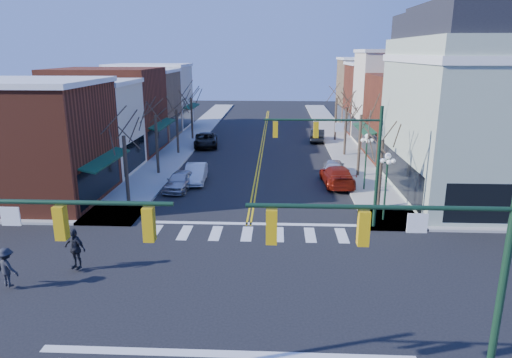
# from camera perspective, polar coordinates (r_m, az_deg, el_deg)

# --- Properties ---
(ground) EXTENTS (160.00, 160.00, 0.00)m
(ground) POSITION_cam_1_polar(r_m,az_deg,el_deg) (20.72, -2.30, -13.43)
(ground) COLOR black
(ground) RESTS_ON ground
(sidewalk_left) EXTENTS (3.50, 70.00, 0.15)m
(sidewalk_left) POSITION_cam_1_polar(r_m,az_deg,el_deg) (40.68, -12.21, 1.05)
(sidewalk_left) COLOR #9E9B93
(sidewalk_left) RESTS_ON ground
(sidewalk_right) EXTENTS (3.50, 70.00, 0.15)m
(sidewalk_right) POSITION_cam_1_polar(r_m,az_deg,el_deg) (39.96, 12.84, 0.75)
(sidewalk_right) COLOR #9E9B93
(sidewalk_right) RESTS_ON ground
(bldg_left_brick_a) EXTENTS (10.00, 8.50, 8.00)m
(bldg_left_brick_a) POSITION_cam_1_polar(r_m,az_deg,el_deg) (34.91, -26.86, 3.93)
(bldg_left_brick_a) COLOR maroon
(bldg_left_brick_a) RESTS_ON ground
(bldg_left_stucco_a) EXTENTS (10.00, 7.00, 7.50)m
(bldg_left_stucco_a) POSITION_cam_1_polar(r_m,az_deg,el_deg) (41.76, -21.71, 5.82)
(bldg_left_stucco_a) COLOR beige
(bldg_left_stucco_a) RESTS_ON ground
(bldg_left_brick_b) EXTENTS (10.00, 9.00, 8.50)m
(bldg_left_brick_b) POSITION_cam_1_polar(r_m,az_deg,el_deg) (49.01, -17.99, 8.05)
(bldg_left_brick_b) COLOR maroon
(bldg_left_brick_b) RESTS_ON ground
(bldg_left_tan) EXTENTS (10.00, 7.50, 7.80)m
(bldg_left_tan) POSITION_cam_1_polar(r_m,az_deg,el_deg) (56.80, -15.08, 8.86)
(bldg_left_tan) COLOR #927551
(bldg_left_tan) RESTS_ON ground
(bldg_left_stucco_b) EXTENTS (10.00, 8.00, 8.20)m
(bldg_left_stucco_b) POSITION_cam_1_polar(r_m,az_deg,el_deg) (64.17, -13.01, 9.89)
(bldg_left_stucco_b) COLOR beige
(bldg_left_stucco_b) RESTS_ON ground
(bldg_right_brick_a) EXTENTS (10.00, 8.50, 8.00)m
(bldg_right_brick_a) POSITION_cam_1_polar(r_m,az_deg,el_deg) (46.32, 20.23, 7.14)
(bldg_right_brick_a) COLOR maroon
(bldg_right_brick_a) RESTS_ON ground
(bldg_right_stucco) EXTENTS (10.00, 7.00, 10.00)m
(bldg_right_stucco) POSITION_cam_1_polar(r_m,az_deg,el_deg) (53.61, 17.91, 9.46)
(bldg_right_stucco) COLOR beige
(bldg_right_stucco) RESTS_ON ground
(bldg_right_brick_b) EXTENTS (10.00, 8.00, 8.50)m
(bldg_right_brick_b) POSITION_cam_1_polar(r_m,az_deg,el_deg) (60.92, 16.06, 9.54)
(bldg_right_brick_b) COLOR maroon
(bldg_right_brick_b) RESTS_ON ground
(bldg_right_tan) EXTENTS (10.00, 8.00, 9.00)m
(bldg_right_tan) POSITION_cam_1_polar(r_m,az_deg,el_deg) (68.68, 14.58, 10.48)
(bldg_right_tan) COLOR #927551
(bldg_right_tan) RESTS_ON ground
(victorian_corner) EXTENTS (12.25, 14.25, 13.30)m
(victorian_corner) POSITION_cam_1_polar(r_m,az_deg,el_deg) (35.92, 27.41, 8.46)
(victorian_corner) COLOR #A1B199
(victorian_corner) RESTS_ON ground
(traffic_mast_near_left) EXTENTS (6.60, 0.28, 7.20)m
(traffic_mast_near_left) POSITION_cam_1_polar(r_m,az_deg,el_deg) (13.92, -29.16, -9.07)
(traffic_mast_near_left) COLOR #14331E
(traffic_mast_near_left) RESTS_ON ground
(traffic_mast_near_right) EXTENTS (6.60, 0.28, 7.20)m
(traffic_mast_near_right) POSITION_cam_1_polar(r_m,az_deg,el_deg) (12.52, 20.85, -10.75)
(traffic_mast_near_right) COLOR #14331E
(traffic_mast_near_right) RESTS_ON ground
(traffic_mast_far_right) EXTENTS (6.60, 0.28, 7.20)m
(traffic_mast_far_right) POSITION_cam_1_polar(r_m,az_deg,el_deg) (26.29, 11.17, 3.58)
(traffic_mast_far_right) COLOR #14331E
(traffic_mast_far_right) RESTS_ON ground
(lamppost_corner) EXTENTS (0.36, 0.36, 4.33)m
(lamppost_corner) POSITION_cam_1_polar(r_m,az_deg,el_deg) (28.24, 16.00, 0.45)
(lamppost_corner) COLOR #14331E
(lamppost_corner) RESTS_ON ground
(lamppost_midblock) EXTENTS (0.36, 0.36, 4.33)m
(lamppost_midblock) POSITION_cam_1_polar(r_m,az_deg,el_deg) (34.42, 13.62, 3.28)
(lamppost_midblock) COLOR #14331E
(lamppost_midblock) RESTS_ON ground
(tree_left_a) EXTENTS (0.24, 0.24, 4.76)m
(tree_left_a) POSITION_cam_1_polar(r_m,az_deg,el_deg) (31.68, -15.90, 0.98)
(tree_left_a) COLOR #382B21
(tree_left_a) RESTS_ON ground
(tree_left_b) EXTENTS (0.24, 0.24, 5.04)m
(tree_left_b) POSITION_cam_1_polar(r_m,az_deg,el_deg) (39.12, -12.28, 4.14)
(tree_left_b) COLOR #382B21
(tree_left_b) RESTS_ON ground
(tree_left_c) EXTENTS (0.24, 0.24, 4.55)m
(tree_left_c) POSITION_cam_1_polar(r_m,az_deg,el_deg) (46.80, -9.79, 5.81)
(tree_left_c) COLOR #382B21
(tree_left_c) RESTS_ON ground
(tree_left_d) EXTENTS (0.24, 0.24, 4.90)m
(tree_left_d) POSITION_cam_1_polar(r_m,az_deg,el_deg) (54.52, -8.02, 7.44)
(tree_left_d) COLOR #382B21
(tree_left_d) RESTS_ON ground
(tree_right_a) EXTENTS (0.24, 0.24, 4.62)m
(tree_right_a) POSITION_cam_1_polar(r_m,az_deg,el_deg) (30.80, 15.25, 0.49)
(tree_right_a) COLOR #382B21
(tree_right_a) RESTS_ON ground
(tree_right_b) EXTENTS (0.24, 0.24, 5.18)m
(tree_right_b) POSITION_cam_1_polar(r_m,az_deg,el_deg) (38.38, 12.80, 4.00)
(tree_right_b) COLOR #382B21
(tree_right_b) RESTS_ON ground
(tree_right_c) EXTENTS (0.24, 0.24, 4.83)m
(tree_right_c) POSITION_cam_1_polar(r_m,az_deg,el_deg) (46.18, 11.12, 5.79)
(tree_right_c) COLOR #382B21
(tree_right_c) RESTS_ON ground
(tree_right_d) EXTENTS (0.24, 0.24, 4.97)m
(tree_right_d) POSITION_cam_1_polar(r_m,az_deg,el_deg) (54.00, 9.93, 7.32)
(tree_right_d) COLOR #382B21
(tree_right_d) RESTS_ON ground
(car_left_near) EXTENTS (2.17, 4.33, 1.42)m
(car_left_near) POSITION_cam_1_polar(r_m,az_deg,el_deg) (34.79, -9.48, -0.20)
(car_left_near) COLOR #B1B0B5
(car_left_near) RESTS_ON ground
(car_left_mid) EXTENTS (1.80, 4.48, 1.45)m
(car_left_mid) POSITION_cam_1_polar(r_m,az_deg,el_deg) (36.62, -7.55, 0.71)
(car_left_mid) COLOR silver
(car_left_mid) RESTS_ON ground
(car_left_far) EXTENTS (3.10, 5.59, 1.48)m
(car_left_far) POSITION_cam_1_polar(r_m,az_deg,el_deg) (50.33, -6.29, 4.85)
(car_left_far) COLOR black
(car_left_far) RESTS_ON ground
(car_right_near) EXTENTS (2.48, 5.42, 1.54)m
(car_right_near) POSITION_cam_1_polar(r_m,az_deg,el_deg) (36.00, 10.11, 0.41)
(car_right_near) COLOR maroon
(car_right_near) RESTS_ON ground
(car_right_mid) EXTENTS (2.28, 4.52, 1.48)m
(car_right_mid) POSITION_cam_1_polar(r_m,az_deg,el_deg) (38.63, 9.68, 1.43)
(car_right_mid) COLOR #BBBCC0
(car_right_mid) RESTS_ON ground
(car_right_far) EXTENTS (2.04, 4.51, 1.43)m
(car_right_far) POSITION_cam_1_polar(r_m,az_deg,el_deg) (53.60, 7.72, 5.43)
(car_right_far) COLOR black
(car_right_far) RESTS_ON ground
(pedestrian_dark_a) EXTENTS (1.26, 0.84, 1.98)m
(pedestrian_dark_a) POSITION_cam_1_polar(r_m,az_deg,el_deg) (23.28, -21.71, -8.08)
(pedestrian_dark_a) COLOR black
(pedestrian_dark_a) RESTS_ON sidewalk_left
(pedestrian_dark_b) EXTENTS (1.31, 1.03, 1.77)m
(pedestrian_dark_b) POSITION_cam_1_polar(r_m,az_deg,el_deg) (22.87, -28.69, -9.66)
(pedestrian_dark_b) COLOR black
(pedestrian_dark_b) RESTS_ON sidewalk_left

